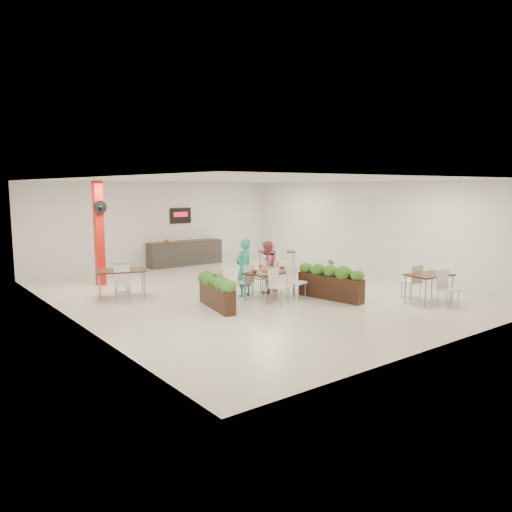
{
  "coord_description": "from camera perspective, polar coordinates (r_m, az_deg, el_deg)",
  "views": [
    {
      "loc": [
        -8.37,
        -11.17,
        3.01
      ],
      "look_at": [
        -0.05,
        -0.25,
        1.1
      ],
      "focal_mm": 35.0,
      "sensor_mm": 36.0,
      "label": 1
    }
  ],
  "objects": [
    {
      "name": "planter_right",
      "position": [
        13.56,
        8.5,
        -2.8
      ],
      "size": [
        0.67,
        2.03,
        1.07
      ],
      "rotation": [
        0.0,
        0.0,
        1.74
      ],
      "color": "black",
      "rests_on": "ground"
    },
    {
      "name": "planter_left",
      "position": [
        12.45,
        -4.51,
        -3.72
      ],
      "size": [
        0.7,
        1.84,
        0.97
      ],
      "rotation": [
        0.0,
        0.0,
        1.37
      ],
      "color": "black",
      "rests_on": "ground"
    },
    {
      "name": "side_table_c",
      "position": [
        13.82,
        19.19,
        -2.48
      ],
      "size": [
        1.23,
        1.65,
        0.92
      ],
      "rotation": [
        0.0,
        0.0,
        -0.1
      ],
      "color": "#321F10",
      "rests_on": "ground"
    },
    {
      "name": "service_counter",
      "position": [
        19.42,
        -8.11,
        0.4
      ],
      "size": [
        3.0,
        0.64,
        2.2
      ],
      "color": "#2F2C2A",
      "rests_on": "ground"
    },
    {
      "name": "diner_woman",
      "position": [
        14.22,
        1.22,
        -1.25
      ],
      "size": [
        0.84,
        0.73,
        1.49
      ],
      "primitive_type": "imported",
      "rotation": [
        0.0,
        0.0,
        3.39
      ],
      "color": "#D05C6B",
      "rests_on": "ground"
    },
    {
      "name": "side_table_a",
      "position": [
        14.2,
        -15.14,
        -1.97
      ],
      "size": [
        1.51,
        1.67,
        0.92
      ],
      "rotation": [
        0.0,
        0.0,
        -0.34
      ],
      "color": "#321F10",
      "rests_on": "ground"
    },
    {
      "name": "main_table",
      "position": [
        13.48,
        1.6,
        -2.23
      ],
      "size": [
        1.58,
        1.87,
        0.92
      ],
      "rotation": [
        0.0,
        0.0,
        0.25
      ],
      "color": "#321F10",
      "rests_on": "ground"
    },
    {
      "name": "diner_man",
      "position": [
        13.73,
        -1.39,
        -1.33
      ],
      "size": [
        0.66,
        0.52,
        1.61
      ],
      "primitive_type": "imported",
      "rotation": [
        0.0,
        0.0,
        3.39
      ],
      "color": "#29B295",
      "rests_on": "ground"
    },
    {
      "name": "room_shell",
      "position": [
        14.0,
        -0.44,
        3.81
      ],
      "size": [
        10.1,
        12.1,
        3.22
      ],
      "color": "white",
      "rests_on": "ground"
    },
    {
      "name": "side_table_b",
      "position": [
        17.67,
        2.37,
        0.16
      ],
      "size": [
        1.31,
        1.67,
        0.92
      ],
      "rotation": [
        0.0,
        0.0,
        -0.3
      ],
      "color": "#321F10",
      "rests_on": "ground"
    },
    {
      "name": "ground",
      "position": [
        14.28,
        -0.44,
        -4.25
      ],
      "size": [
        12.0,
        12.0,
        0.0
      ],
      "primitive_type": "plane",
      "color": "beige",
      "rests_on": "ground"
    },
    {
      "name": "red_column",
      "position": [
        15.95,
        -17.5,
        2.64
      ],
      "size": [
        0.4,
        0.41,
        3.2
      ],
      "color": "red",
      "rests_on": "ground"
    }
  ]
}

